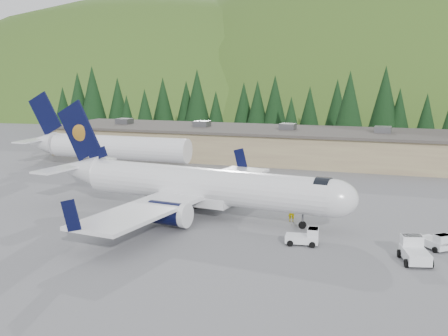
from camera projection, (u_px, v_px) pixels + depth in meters
ground at (205, 216)px, 57.00m from camera, size 600.00×600.00×0.00m
airliner at (196, 186)px, 56.92m from camera, size 34.48×32.44×11.44m
second_airliner at (103, 146)px, 84.91m from camera, size 27.50×11.00×10.05m
baggage_tug_a at (305, 237)px, 47.58m from camera, size 2.90×1.93×1.47m
baggage_tug_b at (436, 242)px, 46.31m from camera, size 2.81×2.92×1.44m
baggage_tug_c at (414, 251)px, 43.47m from camera, size 2.76×3.76×1.83m
terminal_building at (258, 143)px, 93.56m from camera, size 71.00×17.00×6.10m
ramp_worker at (291, 213)px, 54.88m from camera, size 0.72×0.56×1.74m
tree_line at (275, 105)px, 117.24m from camera, size 113.91×18.73×14.47m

